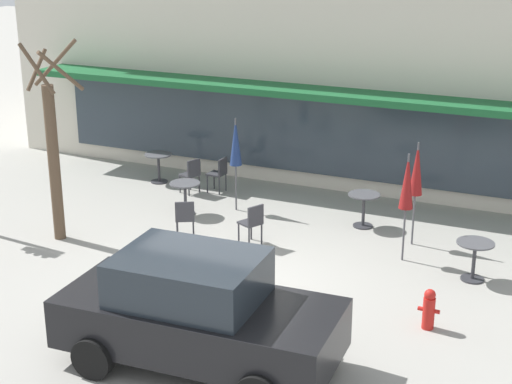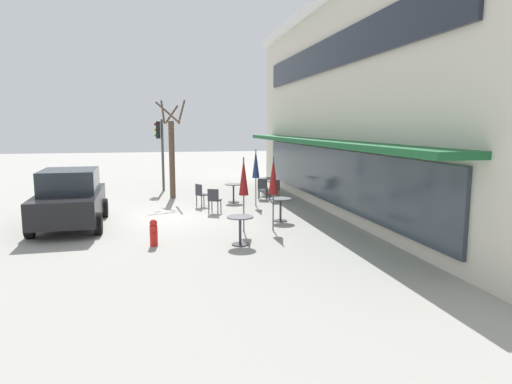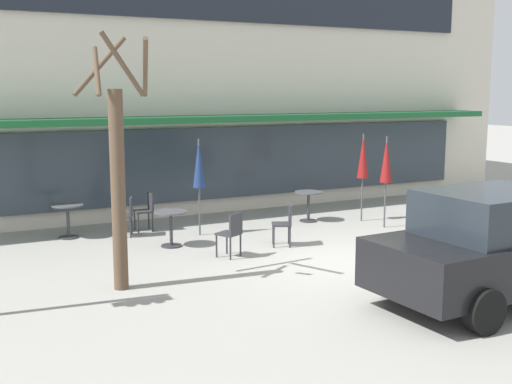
{
  "view_description": "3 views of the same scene",
  "coord_description": "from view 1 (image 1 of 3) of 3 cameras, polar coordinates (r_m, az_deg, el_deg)",
  "views": [
    {
      "loc": [
        5.79,
        -11.84,
        6.32
      ],
      "look_at": [
        -0.75,
        2.76,
        0.86
      ],
      "focal_mm": 55.0,
      "sensor_mm": 36.0,
      "label": 1
    },
    {
      "loc": [
        15.48,
        0.05,
        3.09
      ],
      "look_at": [
        0.12,
        3.31,
        0.81
      ],
      "focal_mm": 32.0,
      "sensor_mm": 36.0,
      "label": 2
    },
    {
      "loc": [
        -7.05,
        -9.63,
        3.29
      ],
      "look_at": [
        -0.46,
        3.25,
        0.97
      ],
      "focal_mm": 45.0,
      "sensor_mm": 36.0,
      "label": 3
    }
  ],
  "objects": [
    {
      "name": "cafe_chair_3",
      "position": [
        19.42,
        -2.7,
        1.46
      ],
      "size": [
        0.42,
        0.42,
        0.89
      ],
      "color": "#333338",
      "rests_on": "ground"
    },
    {
      "name": "cafe_table_mid_patio",
      "position": [
        15.17,
        15.61,
        -4.39
      ],
      "size": [
        0.7,
        0.7,
        0.76
      ],
      "color": "#333338",
      "rests_on": "ground"
    },
    {
      "name": "patio_umbrella_cream_folded",
      "position": [
        15.36,
        10.94,
        0.7
      ],
      "size": [
        0.28,
        0.28,
        2.2
      ],
      "color": "#4C4C51",
      "rests_on": "ground"
    },
    {
      "name": "fire_hydrant",
      "position": [
        13.3,
        12.46,
        -8.3
      ],
      "size": [
        0.36,
        0.2,
        0.71
      ],
      "color": "red",
      "rests_on": "ground"
    },
    {
      "name": "building_facade",
      "position": [
        22.7,
        9.45,
        12.41
      ],
      "size": [
        19.34,
        9.1,
        7.75
      ],
      "color": "beige",
      "rests_on": "ground"
    },
    {
      "name": "parked_sedan",
      "position": [
        11.8,
        -4.33,
        -8.67
      ],
      "size": [
        4.27,
        2.16,
        1.76
      ],
      "color": "black",
      "rests_on": "ground"
    },
    {
      "name": "cafe_chair_1",
      "position": [
        16.18,
        -0.26,
        -2.14
      ],
      "size": [
        0.53,
        0.53,
        0.89
      ],
      "color": "#333338",
      "rests_on": "ground"
    },
    {
      "name": "cafe_table_streetside",
      "position": [
        20.33,
        -7.1,
        2.11
      ],
      "size": [
        0.7,
        0.7,
        0.76
      ],
      "color": "#333338",
      "rests_on": "ground"
    },
    {
      "name": "patio_umbrella_corner_open",
      "position": [
        17.86,
        -1.49,
        3.61
      ],
      "size": [
        0.28,
        0.28,
        2.2
      ],
      "color": "#4C4C51",
      "rests_on": "ground"
    },
    {
      "name": "ground_plane",
      "position": [
        14.62,
        -1.73,
        -6.78
      ],
      "size": [
        80.0,
        80.0,
        0.0
      ],
      "primitive_type": "plane",
      "color": "#9E9B93"
    },
    {
      "name": "cafe_chair_0",
      "position": [
        16.5,
        -5.19,
        -1.8
      ],
      "size": [
        0.54,
        0.54,
        0.89
      ],
      "color": "#333338",
      "rests_on": "ground"
    },
    {
      "name": "street_tree",
      "position": [
        16.63,
        -14.53,
        2.89
      ],
      "size": [
        1.25,
        1.25,
        4.17
      ],
      "color": "brown",
      "rests_on": "ground"
    },
    {
      "name": "cafe_table_near_wall",
      "position": [
        17.34,
        7.85,
        -0.9
      ],
      "size": [
        0.7,
        0.7,
        0.76
      ],
      "color": "#333338",
      "rests_on": "ground"
    },
    {
      "name": "cafe_table_by_tree",
      "position": [
        17.99,
        -5.17,
        -0.06
      ],
      "size": [
        0.7,
        0.7,
        0.76
      ],
      "color": "#333338",
      "rests_on": "ground"
    },
    {
      "name": "cafe_chair_2",
      "position": [
        19.37,
        -4.73,
        1.37
      ],
      "size": [
        0.51,
        0.51,
        0.89
      ],
      "color": "#333338",
      "rests_on": "ground"
    },
    {
      "name": "patio_umbrella_green_folded",
      "position": [
        16.19,
        11.62,
        1.6
      ],
      "size": [
        0.28,
        0.28,
        2.2
      ],
      "color": "#4C4C51",
      "rests_on": "ground"
    }
  ]
}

